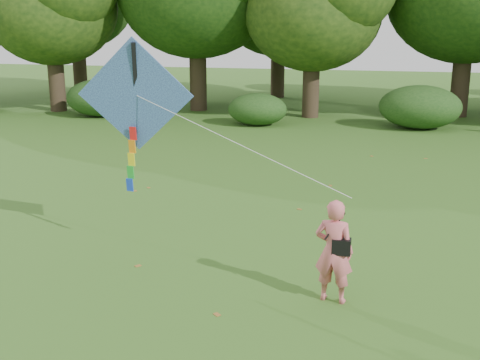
# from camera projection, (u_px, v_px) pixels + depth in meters

# --- Properties ---
(ground) EXTENTS (100.00, 100.00, 0.00)m
(ground) POSITION_uv_depth(u_px,v_px,m) (274.00, 301.00, 10.02)
(ground) COLOR #265114
(ground) RESTS_ON ground
(man_kite_flyer) EXTENTS (0.69, 0.51, 1.75)m
(man_kite_flyer) POSITION_uv_depth(u_px,v_px,m) (334.00, 251.00, 9.80)
(man_kite_flyer) COLOR #D26369
(man_kite_flyer) RESTS_ON ground
(crossbody_bag) EXTENTS (0.43, 0.20, 0.70)m
(crossbody_bag) POSITION_uv_depth(u_px,v_px,m) (341.00, 246.00, 9.72)
(crossbody_bag) COLOR black
(crossbody_bag) RESTS_ON ground
(flying_kite) EXTENTS (5.30, 1.72, 3.01)m
(flying_kite) POSITION_uv_depth(u_px,v_px,m) (136.00, 98.00, 11.40)
(flying_kite) COLOR #253EA1
(flying_kite) RESTS_ON ground
(shrub_band) EXTENTS (39.15, 3.22, 1.88)m
(shrub_band) POSITION_uv_depth(u_px,v_px,m) (332.00, 107.00, 26.49)
(shrub_band) COLOR #264919
(shrub_band) RESTS_ON ground
(fallen_leaves) EXTENTS (9.50, 12.63, 0.01)m
(fallen_leaves) POSITION_uv_depth(u_px,v_px,m) (315.00, 200.00, 15.68)
(fallen_leaves) COLOR brown
(fallen_leaves) RESTS_ON ground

